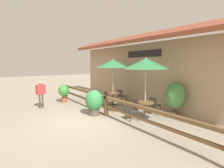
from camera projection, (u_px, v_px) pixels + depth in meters
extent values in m
plane|color=#9E937F|center=(86.00, 120.00, 7.58)|extent=(60.00, 60.00, 0.00)
cube|color=tan|center=(153.00, 75.00, 9.78)|extent=(14.00, 0.40, 3.60)
cube|color=brown|center=(147.00, 36.00, 9.22)|extent=(14.28, 1.48, 0.70)
cube|color=black|center=(143.00, 54.00, 9.96)|extent=(2.56, 0.04, 0.37)
cube|color=brown|center=(106.00, 97.00, 8.08)|extent=(10.40, 0.14, 0.11)
cube|color=brown|center=(106.00, 106.00, 8.12)|extent=(10.40, 0.10, 0.09)
cube|color=brown|center=(66.00, 92.00, 12.28)|extent=(0.14, 0.14, 0.95)
cube|color=brown|center=(106.00, 106.00, 8.12)|extent=(0.14, 0.14, 0.95)
cylinder|color=#B7B2A8|center=(113.00, 86.00, 10.31)|extent=(0.06, 0.06, 2.28)
cone|color=#33844C|center=(113.00, 64.00, 10.16)|extent=(2.00, 2.00, 0.48)
sphere|color=#B2ADA3|center=(113.00, 59.00, 10.13)|extent=(0.07, 0.07, 0.07)
cylinder|color=brown|center=(113.00, 93.00, 10.36)|extent=(0.81, 0.81, 0.05)
cylinder|color=#333333|center=(113.00, 99.00, 10.40)|extent=(0.07, 0.07, 0.67)
cylinder|color=#333333|center=(113.00, 104.00, 10.44)|extent=(0.44, 0.44, 0.03)
cube|color=#332D28|center=(103.00, 99.00, 9.93)|extent=(0.48, 0.48, 0.05)
cube|color=#332D28|center=(106.00, 95.00, 9.99)|extent=(0.40, 0.09, 0.40)
cylinder|color=#2D2D2D|center=(99.00, 103.00, 10.04)|extent=(0.04, 0.04, 0.40)
cylinder|color=#2D2D2D|center=(101.00, 104.00, 9.70)|extent=(0.04, 0.04, 0.40)
cylinder|color=#2D2D2D|center=(105.00, 102.00, 10.21)|extent=(0.04, 0.04, 0.40)
cylinder|color=#2D2D2D|center=(108.00, 103.00, 9.87)|extent=(0.04, 0.04, 0.40)
cube|color=#332D28|center=(122.00, 96.00, 10.85)|extent=(0.48, 0.48, 0.05)
cube|color=#332D28|center=(120.00, 93.00, 10.69)|extent=(0.40, 0.10, 0.40)
cylinder|color=#2D2D2D|center=(126.00, 100.00, 10.87)|extent=(0.04, 0.04, 0.40)
cylinder|color=#2D2D2D|center=(122.00, 99.00, 11.14)|extent=(0.04, 0.04, 0.40)
cylinder|color=#2D2D2D|center=(122.00, 101.00, 10.61)|extent=(0.04, 0.04, 0.40)
cylinder|color=#2D2D2D|center=(118.00, 100.00, 10.88)|extent=(0.04, 0.04, 0.40)
cylinder|color=#B7B2A8|center=(145.00, 93.00, 7.88)|extent=(0.06, 0.06, 2.28)
cone|color=#33844C|center=(146.00, 64.00, 7.73)|extent=(2.00, 2.00, 0.48)
sphere|color=#B2ADA3|center=(146.00, 58.00, 7.70)|extent=(0.07, 0.07, 0.07)
cylinder|color=brown|center=(145.00, 102.00, 7.93)|extent=(0.81, 0.81, 0.05)
cylinder|color=#333333|center=(145.00, 110.00, 7.97)|extent=(0.07, 0.07, 0.67)
cylinder|color=#333333|center=(145.00, 117.00, 8.01)|extent=(0.44, 0.44, 0.03)
cube|color=#332D28|center=(132.00, 110.00, 7.56)|extent=(0.49, 0.49, 0.05)
cube|color=#332D28|center=(136.00, 105.00, 7.61)|extent=(0.40, 0.11, 0.40)
cylinder|color=#2D2D2D|center=(126.00, 115.00, 7.68)|extent=(0.04, 0.04, 0.40)
cylinder|color=#2D2D2D|center=(130.00, 117.00, 7.34)|extent=(0.04, 0.04, 0.40)
cylinder|color=#2D2D2D|center=(133.00, 114.00, 7.84)|extent=(0.04, 0.04, 0.40)
cylinder|color=#2D2D2D|center=(138.00, 116.00, 7.49)|extent=(0.04, 0.04, 0.40)
cube|color=#332D28|center=(155.00, 105.00, 8.45)|extent=(0.49, 0.49, 0.05)
cube|color=#332D28|center=(153.00, 101.00, 8.29)|extent=(0.40, 0.11, 0.40)
cylinder|color=#2D2D2D|center=(160.00, 110.00, 8.49)|extent=(0.04, 0.04, 0.40)
cylinder|color=#2D2D2D|center=(153.00, 109.00, 8.75)|extent=(0.04, 0.04, 0.40)
cylinder|color=#2D2D2D|center=(156.00, 111.00, 8.21)|extent=(0.04, 0.04, 0.40)
cylinder|color=#2D2D2D|center=(149.00, 110.00, 8.48)|extent=(0.04, 0.04, 0.40)
cylinder|color=#9E4C33|center=(64.00, 100.00, 11.04)|extent=(0.34, 0.34, 0.31)
cylinder|color=#9E4C33|center=(64.00, 98.00, 11.02)|extent=(0.36, 0.36, 0.04)
cylinder|color=brown|center=(64.00, 96.00, 11.01)|extent=(0.06, 0.06, 0.21)
ellipsoid|color=#3D8E38|center=(64.00, 90.00, 10.97)|extent=(0.74, 0.66, 0.71)
cylinder|color=#564C47|center=(94.00, 112.00, 8.30)|extent=(0.47, 0.47, 0.31)
cylinder|color=#564C47|center=(94.00, 109.00, 8.28)|extent=(0.51, 0.51, 0.04)
ellipsoid|color=#338442|center=(94.00, 100.00, 8.23)|extent=(0.91, 0.82, 0.97)
cylinder|color=#564C47|center=(174.00, 114.00, 8.04)|extent=(0.30, 0.30, 0.26)
cylinder|color=#564C47|center=(174.00, 112.00, 8.02)|extent=(0.33, 0.33, 0.04)
cylinder|color=brown|center=(175.00, 108.00, 8.00)|extent=(0.05, 0.05, 0.36)
ellipsoid|color=#4C934C|center=(175.00, 95.00, 7.93)|extent=(0.89, 0.80, 1.19)
cylinder|color=#42382D|center=(43.00, 101.00, 9.65)|extent=(0.09, 0.09, 0.77)
cylinder|color=#42382D|center=(40.00, 101.00, 9.55)|extent=(0.09, 0.09, 0.77)
cube|color=#B23333|center=(41.00, 89.00, 9.53)|extent=(0.22, 0.43, 0.54)
cylinder|color=#B23333|center=(45.00, 89.00, 9.68)|extent=(0.07, 0.07, 0.52)
cylinder|color=#B23333|center=(36.00, 90.00, 9.37)|extent=(0.07, 0.07, 0.52)
sphere|color=tan|center=(40.00, 82.00, 9.48)|extent=(0.21, 0.21, 0.21)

